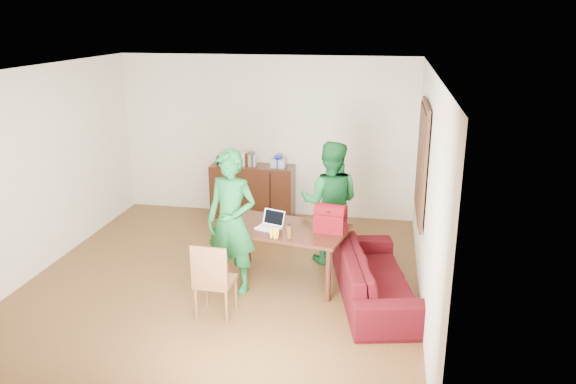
% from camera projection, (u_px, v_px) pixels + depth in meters
% --- Properties ---
extents(room, '(5.20, 5.70, 2.90)m').
position_uv_depth(room, '(223.00, 183.00, 7.02)').
color(room, '#482612').
rests_on(room, ground).
extents(table, '(1.69, 1.16, 0.73)m').
position_uv_depth(table, '(285.00, 234.00, 7.17)').
color(table, black).
rests_on(table, ground).
extents(chair, '(0.43, 0.41, 0.92)m').
position_uv_depth(chair, '(216.00, 294.00, 6.40)').
color(chair, brown).
rests_on(chair, ground).
extents(person_near, '(0.73, 0.56, 1.80)m').
position_uv_depth(person_near, '(231.00, 222.00, 6.84)').
color(person_near, '#145E27').
rests_on(person_near, ground).
extents(person_far, '(0.84, 0.66, 1.72)m').
position_uv_depth(person_far, '(330.00, 203.00, 7.68)').
color(person_far, '#156128').
rests_on(person_far, ground).
extents(laptop, '(0.35, 0.29, 0.21)m').
position_uv_depth(laptop, '(268.00, 225.00, 7.10)').
color(laptop, white).
rests_on(laptop, table).
extents(bananas, '(0.16, 0.11, 0.06)m').
position_uv_depth(bananas, '(274.00, 237.00, 6.78)').
color(bananas, yellow).
rests_on(bananas, table).
extents(bottle, '(0.06, 0.06, 0.18)m').
position_uv_depth(bottle, '(289.00, 231.00, 6.78)').
color(bottle, '#562F13').
rests_on(bottle, table).
extents(red_bag, '(0.41, 0.28, 0.28)m').
position_uv_depth(red_bag, '(330.00, 221.00, 6.97)').
color(red_bag, maroon).
rests_on(red_bag, table).
extents(sofa, '(1.22, 2.17, 0.60)m').
position_uv_depth(sofa, '(375.00, 276.00, 6.79)').
color(sofa, '#390714').
rests_on(sofa, ground).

